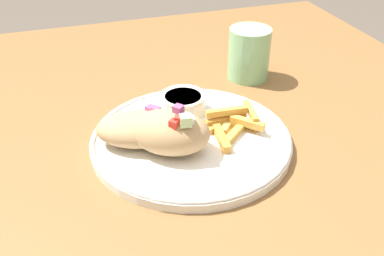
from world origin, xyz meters
The scene contains 7 objects.
table centered at (0.00, 0.00, 0.63)m, with size 1.20×1.20×0.71m.
plate centered at (0.04, 0.00, 0.72)m, with size 0.31×0.31×0.02m.
pita_sandwich_near centered at (0.00, -0.02, 0.76)m, with size 0.14×0.13×0.07m.
pita_sandwich_far centered at (-0.04, 0.01, 0.75)m, with size 0.15×0.12×0.06m.
fries_pile centered at (0.11, 0.00, 0.73)m, with size 0.09×0.11×0.03m.
sauce_ramekin centered at (0.05, 0.08, 0.74)m, with size 0.08×0.08×0.03m.
water_glass centered at (0.22, 0.19, 0.75)m, with size 0.08×0.08×0.10m.
Camera 1 is at (-0.14, -0.55, 1.12)m, focal length 42.00 mm.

